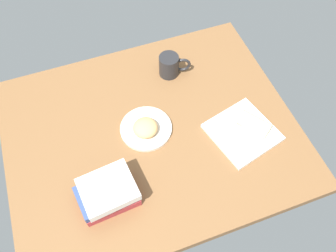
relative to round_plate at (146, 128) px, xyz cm
name	(u,v)px	position (x,y,z in cm)	size (l,w,h in cm)	color
dining_table	(152,134)	(1.68, -1.46, -2.70)	(110.00, 90.00, 4.00)	brown
round_plate	(146,128)	(0.00, 0.00, 0.00)	(19.88, 19.88, 1.40)	silver
scone_pastry	(145,128)	(-0.58, -1.40, 3.03)	(9.41, 9.32, 4.67)	#DFAC6C
square_plate	(242,132)	(34.02, -14.28, 0.10)	(22.73, 22.73, 1.60)	white
sauce_cup	(231,132)	(28.92, -13.86, 2.10)	(5.41, 5.41, 2.23)	silver
breakfast_wrap	(254,124)	(38.10, -14.62, 3.95)	(6.09, 6.09, 11.78)	beige
book_stack	(107,193)	(-20.69, -22.13, 4.10)	(20.71, 16.64, 9.59)	#A53338
coffee_mug	(170,65)	(18.50, 23.65, 4.20)	(13.16, 8.31, 9.59)	#262628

